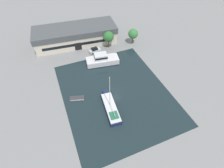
# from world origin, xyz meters

# --- Properties ---
(ground_plane) EXTENTS (440.00, 440.00, 0.00)m
(ground_plane) POSITION_xyz_m (0.00, 0.00, 0.00)
(ground_plane) COLOR gray
(water_canal) EXTENTS (28.48, 34.97, 0.01)m
(water_canal) POSITION_xyz_m (0.00, 0.00, 0.00)
(water_canal) COLOR #19282D
(water_canal) RESTS_ON ground
(warehouse_building) EXTENTS (30.67, 13.65, 6.20)m
(warehouse_building) POSITION_xyz_m (-3.78, 29.09, 3.14)
(warehouse_building) COLOR beige
(warehouse_building) RESTS_ON ground
(quay_tree_near_building) EXTENTS (3.75, 3.75, 6.20)m
(quay_tree_near_building) POSITION_xyz_m (6.40, 21.55, 4.30)
(quay_tree_near_building) COLOR brown
(quay_tree_near_building) RESTS_ON ground
(quay_tree_by_water) EXTENTS (3.57, 3.57, 5.85)m
(quay_tree_by_water) POSITION_xyz_m (15.55, 20.35, 4.04)
(quay_tree_by_water) COLOR brown
(quay_tree_by_water) RESTS_ON ground
(parked_car) EXTENTS (4.28, 2.21, 1.78)m
(parked_car) POSITION_xyz_m (0.68, 20.40, 0.88)
(parked_car) COLOR silver
(parked_car) RESTS_ON ground
(sailboat_moored) EXTENTS (3.77, 11.25, 11.06)m
(sailboat_moored) POSITION_xyz_m (-3.41, -4.77, 0.70)
(sailboat_moored) COLOR #19234C
(sailboat_moored) RESTS_ON water_canal
(motor_cruiser) EXTENTS (11.09, 5.77, 3.75)m
(motor_cruiser) POSITION_xyz_m (0.99, 13.60, 1.38)
(motor_cruiser) COLOR silver
(motor_cruiser) RESTS_ON water_canal
(small_dinghy) EXTENTS (4.13, 2.44, 0.53)m
(small_dinghy) POSITION_xyz_m (-10.53, 1.94, 0.28)
(small_dinghy) COLOR white
(small_dinghy) RESTS_ON water_canal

